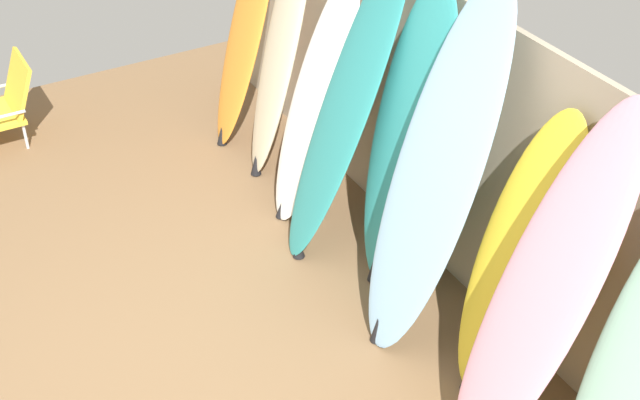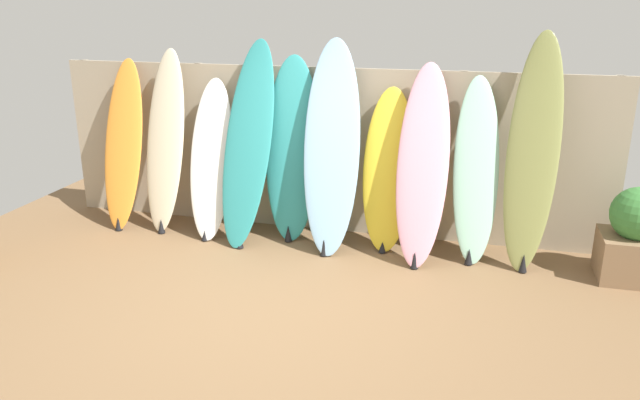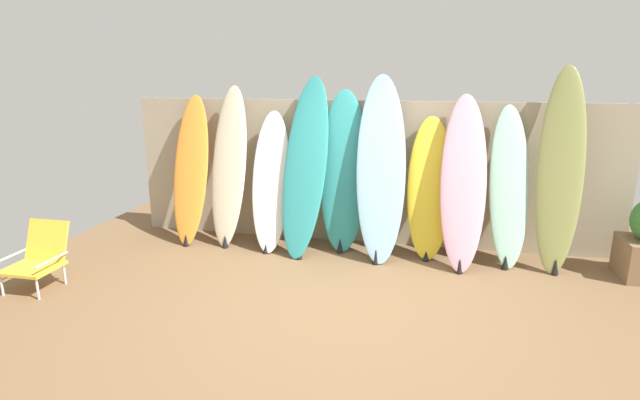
{
  "view_description": "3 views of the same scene",
  "coord_description": "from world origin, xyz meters",
  "px_view_note": "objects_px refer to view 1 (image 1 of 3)",
  "views": [
    {
      "loc": [
        3.28,
        -0.88,
        3.71
      ],
      "look_at": [
        0.13,
        0.9,
        1.09
      ],
      "focal_mm": 50.0,
      "sensor_mm": 36.0,
      "label": 1
    },
    {
      "loc": [
        1.65,
        -4.4,
        2.52
      ],
      "look_at": [
        0.27,
        0.85,
        0.73
      ],
      "focal_mm": 35.0,
      "sensor_mm": 36.0,
      "label": 2
    },
    {
      "loc": [
        0.7,
        -4.12,
        2.15
      ],
      "look_at": [
        -0.37,
        0.89,
        0.82
      ],
      "focal_mm": 28.0,
      "sensor_mm": 36.0,
      "label": 3
    }
  ],
  "objects_px": {
    "surfboard_orange_0": "(246,29)",
    "surfboard_skyblue_5": "(435,178)",
    "surfboard_teal_3": "(346,106)",
    "surfboard_cream_1": "(281,47)",
    "surfboard_seafoam_8": "(640,367)",
    "surfboard_white_2": "(315,103)",
    "surfboard_pink_7": "(542,297)",
    "surfboard_yellow_6": "(517,263)",
    "surfboard_teal_4": "(407,144)",
    "beach_chair": "(3,102)"
  },
  "relations": [
    {
      "from": "surfboard_skyblue_5",
      "to": "surfboard_pink_7",
      "type": "bearing_deg",
      "value": -2.85
    },
    {
      "from": "surfboard_cream_1",
      "to": "surfboard_orange_0",
      "type": "bearing_deg",
      "value": -177.26
    },
    {
      "from": "surfboard_seafoam_8",
      "to": "beach_chair",
      "type": "bearing_deg",
      "value": -160.29
    },
    {
      "from": "surfboard_yellow_6",
      "to": "surfboard_teal_4",
      "type": "bearing_deg",
      "value": 179.46
    },
    {
      "from": "surfboard_yellow_6",
      "to": "surfboard_orange_0",
      "type": "bearing_deg",
      "value": -178.35
    },
    {
      "from": "surfboard_cream_1",
      "to": "beach_chair",
      "type": "height_order",
      "value": "surfboard_cream_1"
    },
    {
      "from": "surfboard_pink_7",
      "to": "beach_chair",
      "type": "distance_m",
      "value": 4.55
    },
    {
      "from": "surfboard_orange_0",
      "to": "surfboard_white_2",
      "type": "height_order",
      "value": "surfboard_orange_0"
    },
    {
      "from": "surfboard_teal_3",
      "to": "surfboard_teal_4",
      "type": "relative_size",
      "value": 1.08
    },
    {
      "from": "beach_chair",
      "to": "surfboard_yellow_6",
      "type": "bearing_deg",
      "value": 2.97
    },
    {
      "from": "surfboard_cream_1",
      "to": "surfboard_yellow_6",
      "type": "height_order",
      "value": "surfboard_cream_1"
    },
    {
      "from": "surfboard_pink_7",
      "to": "surfboard_seafoam_8",
      "type": "xyz_separation_m",
      "value": [
        0.5,
        0.12,
        -0.06
      ]
    },
    {
      "from": "surfboard_teal_3",
      "to": "surfboard_skyblue_5",
      "type": "xyz_separation_m",
      "value": [
        0.9,
        0.01,
        0.01
      ]
    },
    {
      "from": "surfboard_white_2",
      "to": "surfboard_seafoam_8",
      "type": "height_order",
      "value": "surfboard_seafoam_8"
    },
    {
      "from": "surfboard_orange_0",
      "to": "surfboard_skyblue_5",
      "type": "distance_m",
      "value": 2.41
    },
    {
      "from": "surfboard_cream_1",
      "to": "surfboard_white_2",
      "type": "distance_m",
      "value": 0.58
    },
    {
      "from": "surfboard_teal_3",
      "to": "surfboard_pink_7",
      "type": "bearing_deg",
      "value": -1.11
    },
    {
      "from": "surfboard_cream_1",
      "to": "surfboard_white_2",
      "type": "xyz_separation_m",
      "value": [
        0.56,
        -0.05,
        -0.15
      ]
    },
    {
      "from": "surfboard_skyblue_5",
      "to": "surfboard_yellow_6",
      "type": "height_order",
      "value": "surfboard_skyblue_5"
    },
    {
      "from": "surfboard_cream_1",
      "to": "surfboard_seafoam_8",
      "type": "relative_size",
      "value": 1.11
    },
    {
      "from": "surfboard_orange_0",
      "to": "surfboard_skyblue_5",
      "type": "height_order",
      "value": "surfboard_skyblue_5"
    },
    {
      "from": "surfboard_skyblue_5",
      "to": "surfboard_yellow_6",
      "type": "distance_m",
      "value": 0.62
    },
    {
      "from": "surfboard_orange_0",
      "to": "surfboard_pink_7",
      "type": "xyz_separation_m",
      "value": [
        3.33,
        -0.09,
        0.03
      ]
    },
    {
      "from": "surfboard_white_2",
      "to": "surfboard_yellow_6",
      "type": "xyz_separation_m",
      "value": [
        1.9,
        0.11,
        -0.01
      ]
    },
    {
      "from": "surfboard_white_2",
      "to": "surfboard_teal_3",
      "type": "bearing_deg",
      "value": -4.44
    },
    {
      "from": "surfboard_teal_4",
      "to": "surfboard_seafoam_8",
      "type": "distance_m",
      "value": 1.89
    },
    {
      "from": "surfboard_orange_0",
      "to": "surfboard_white_2",
      "type": "bearing_deg",
      "value": -1.22
    },
    {
      "from": "surfboard_teal_3",
      "to": "surfboard_pink_7",
      "type": "distance_m",
      "value": 1.82
    },
    {
      "from": "surfboard_teal_3",
      "to": "surfboard_seafoam_8",
      "type": "xyz_separation_m",
      "value": [
        2.32,
        0.09,
        -0.15
      ]
    },
    {
      "from": "surfboard_teal_4",
      "to": "surfboard_yellow_6",
      "type": "height_order",
      "value": "surfboard_teal_4"
    },
    {
      "from": "surfboard_cream_1",
      "to": "surfboard_teal_3",
      "type": "bearing_deg",
      "value": -4.65
    },
    {
      "from": "surfboard_seafoam_8",
      "to": "beach_chair",
      "type": "height_order",
      "value": "surfboard_seafoam_8"
    },
    {
      "from": "surfboard_cream_1",
      "to": "surfboard_pink_7",
      "type": "relative_size",
      "value": 1.04
    },
    {
      "from": "surfboard_skyblue_5",
      "to": "beach_chair",
      "type": "bearing_deg",
      "value": -153.89
    },
    {
      "from": "surfboard_orange_0",
      "to": "surfboard_cream_1",
      "type": "bearing_deg",
      "value": 2.74
    },
    {
      "from": "surfboard_seafoam_8",
      "to": "beach_chair",
      "type": "relative_size",
      "value": 2.75
    },
    {
      "from": "surfboard_orange_0",
      "to": "surfboard_teal_4",
      "type": "xyz_separation_m",
      "value": [
        1.94,
        0.09,
        0.04
      ]
    },
    {
      "from": "surfboard_teal_3",
      "to": "surfboard_teal_4",
      "type": "distance_m",
      "value": 0.47
    },
    {
      "from": "surfboard_seafoam_8",
      "to": "surfboard_white_2",
      "type": "bearing_deg",
      "value": -178.92
    },
    {
      "from": "surfboard_teal_3",
      "to": "surfboard_skyblue_5",
      "type": "bearing_deg",
      "value": 0.68
    },
    {
      "from": "surfboard_cream_1",
      "to": "surfboard_skyblue_5",
      "type": "bearing_deg",
      "value": -2.13
    },
    {
      "from": "surfboard_orange_0",
      "to": "surfboard_cream_1",
      "type": "xyz_separation_m",
      "value": [
        0.51,
        0.02,
        0.06
      ]
    },
    {
      "from": "surfboard_white_2",
      "to": "surfboard_orange_0",
      "type": "bearing_deg",
      "value": 178.78
    },
    {
      "from": "surfboard_white_2",
      "to": "surfboard_yellow_6",
      "type": "distance_m",
      "value": 1.9
    },
    {
      "from": "surfboard_orange_0",
      "to": "beach_chair",
      "type": "relative_size",
      "value": 2.86
    },
    {
      "from": "surfboard_white_2",
      "to": "beach_chair",
      "type": "relative_size",
      "value": 2.57
    },
    {
      "from": "surfboard_teal_3",
      "to": "surfboard_skyblue_5",
      "type": "distance_m",
      "value": 0.9
    },
    {
      "from": "surfboard_teal_4",
      "to": "surfboard_seafoam_8",
      "type": "height_order",
      "value": "surfboard_teal_4"
    },
    {
      "from": "surfboard_seafoam_8",
      "to": "surfboard_yellow_6",
      "type": "bearing_deg",
      "value": 176.3
    },
    {
      "from": "surfboard_white_2",
      "to": "surfboard_yellow_6",
      "type": "relative_size",
      "value": 1.02
    }
  ]
}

